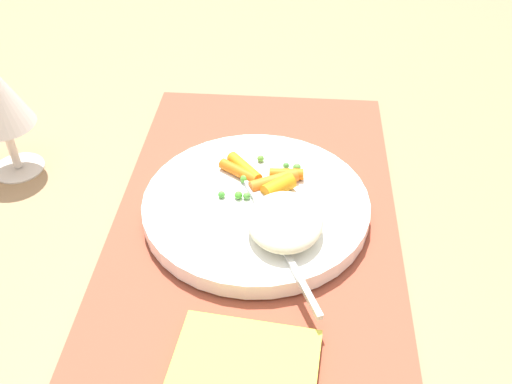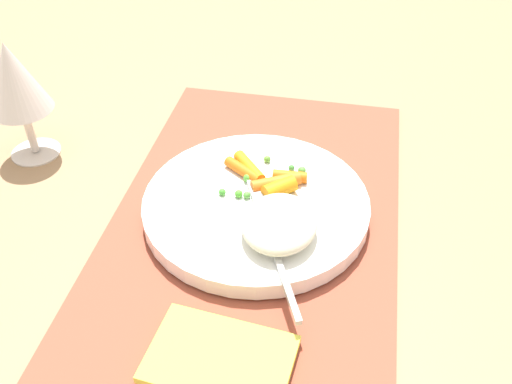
{
  "view_description": "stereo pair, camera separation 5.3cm",
  "coord_description": "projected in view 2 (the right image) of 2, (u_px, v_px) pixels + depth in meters",
  "views": [
    {
      "loc": [
        -0.46,
        -0.04,
        0.43
      ],
      "look_at": [
        0.0,
        0.0,
        0.03
      ],
      "focal_mm": 40.14,
      "sensor_mm": 36.0,
      "label": 1
    },
    {
      "loc": [
        -0.45,
        -0.09,
        0.43
      ],
      "look_at": [
        0.0,
        0.0,
        0.03
      ],
      "focal_mm": 40.14,
      "sensor_mm": 36.0,
      "label": 2
    }
  ],
  "objects": [
    {
      "name": "carrot_portion",
      "position": [
        268.0,
        178.0,
        0.63
      ],
      "size": [
        0.08,
        0.1,
        0.02
      ],
      "color": "orange",
      "rests_on": "plate"
    },
    {
      "name": "placemat",
      "position": [
        256.0,
        214.0,
        0.63
      ],
      "size": [
        0.5,
        0.31,
        0.01
      ],
      "primitive_type": "cube",
      "color": "#9E4733",
      "rests_on": "ground_plane"
    },
    {
      "name": "napkin",
      "position": [
        220.0,
        359.0,
        0.48
      ],
      "size": [
        0.09,
        0.13,
        0.01
      ],
      "primitive_type": "cube",
      "rotation": [
        0.0,
        0.0,
        -0.1
      ],
      "color": "#EAE54C",
      "rests_on": "placemat"
    },
    {
      "name": "rice_mound",
      "position": [
        279.0,
        223.0,
        0.56
      ],
      "size": [
        0.09,
        0.08,
        0.03
      ],
      "primitive_type": "ellipsoid",
      "color": "beige",
      "rests_on": "plate"
    },
    {
      "name": "ground_plane",
      "position": [
        256.0,
        216.0,
        0.63
      ],
      "size": [
        2.4,
        2.4,
        0.0
      ],
      "primitive_type": "plane",
      "color": "#997551"
    },
    {
      "name": "pea_scatter",
      "position": [
        265.0,
        182.0,
        0.63
      ],
      "size": [
        0.07,
        0.09,
        0.01
      ],
      "color": "#43933C",
      "rests_on": "plate"
    },
    {
      "name": "plate",
      "position": [
        256.0,
        206.0,
        0.62
      ],
      "size": [
        0.24,
        0.24,
        0.02
      ],
      "primitive_type": "cylinder",
      "color": "white",
      "rests_on": "placemat"
    },
    {
      "name": "wine_glass",
      "position": [
        14.0,
        80.0,
        0.65
      ],
      "size": [
        0.07,
        0.07,
        0.15
      ],
      "color": "silver",
      "rests_on": "ground_plane"
    },
    {
      "name": "fork",
      "position": [
        266.0,
        227.0,
        0.58
      ],
      "size": [
        0.19,
        0.09,
        0.01
      ],
      "color": "#BCBCBC",
      "rests_on": "plate"
    }
  ]
}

